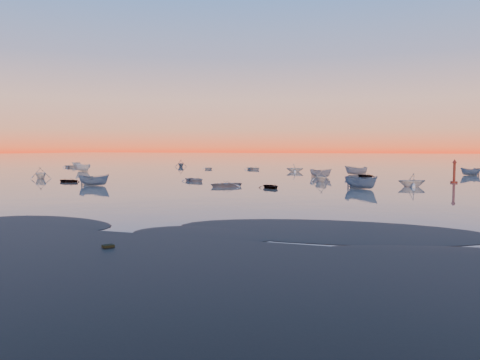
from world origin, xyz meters
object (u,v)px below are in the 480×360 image
at_px(boat_near_right, 321,182).
at_px(boat_near_left, 195,181).
at_px(channel_marker, 454,173).
at_px(boat_near_center, 94,186).

bearing_deg(boat_near_right, boat_near_left, -11.43).
relative_size(boat_near_right, channel_marker, 1.06).
bearing_deg(boat_near_right, boat_near_center, 3.58).
distance_m(boat_near_center, boat_near_right, 30.31).
height_order(boat_near_center, boat_near_right, boat_near_center).
bearing_deg(boat_near_center, channel_marker, -75.44).
height_order(boat_near_right, channel_marker, channel_marker).
height_order(boat_near_left, boat_near_right, boat_near_right).
relative_size(boat_near_left, boat_near_right, 1.10).
distance_m(boat_near_left, channel_marker, 35.47).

